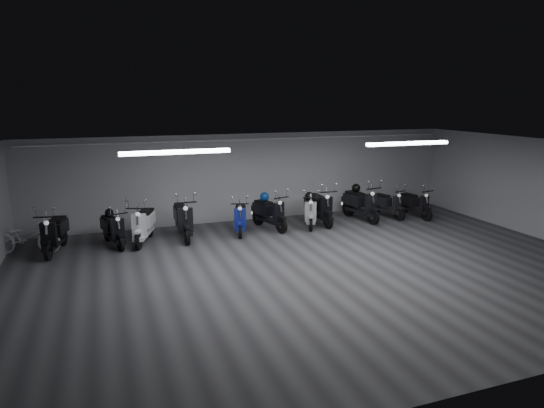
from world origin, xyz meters
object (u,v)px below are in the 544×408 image
object	(u,v)px
scooter_9	(388,200)
helmet_2	(309,196)
scooter_1	(113,224)
scooter_8	(361,199)
scooter_10	(415,200)
scooter_5	(269,208)
helmet_3	(264,197)
scooter_7	(319,202)
scooter_2	(143,219)
helmet_1	(109,213)
scooter_3	(183,213)
bicycle	(25,233)
scooter_0	(54,227)
scooter_6	(310,206)
helmet_0	(356,188)
scooter_4	(240,212)

from	to	relation	value
scooter_9	helmet_2	bearing A→B (deg)	162.90
scooter_1	helmet_2	xyz separation A→B (m)	(5.86, 0.29, 0.30)
scooter_8	scooter_10	distance (m)	1.90
scooter_5	scooter_9	world-z (taller)	scooter_5
scooter_10	helmet_3	world-z (taller)	scooter_10
scooter_7	scooter_8	distance (m)	1.46
scooter_2	scooter_7	size ratio (longest dim) A/B	0.97
scooter_9	helmet_1	world-z (taller)	scooter_9
scooter_5	scooter_7	size ratio (longest dim) A/B	0.93
scooter_1	helmet_3	bearing A→B (deg)	-10.23
scooter_3	bicycle	distance (m)	4.00
scooter_2	scooter_5	distance (m)	3.71
scooter_0	helmet_3	xyz separation A→B (m)	(5.85, 0.51, 0.28)
scooter_6	scooter_5	bearing A→B (deg)	-165.49
scooter_6	scooter_0	bearing A→B (deg)	-158.61
scooter_9	helmet_0	xyz separation A→B (m)	(-1.06, 0.25, 0.43)
scooter_5	helmet_3	bearing A→B (deg)	90.00
scooter_7	bicycle	distance (m)	8.30
scooter_6	scooter_4	bearing A→B (deg)	-159.49
scooter_10	scooter_5	bearing A→B (deg)	166.76
scooter_0	scooter_4	size ratio (longest dim) A/B	1.08
scooter_4	scooter_9	world-z (taller)	scooter_4
scooter_2	scooter_5	size ratio (longest dim) A/B	1.04
scooter_6	scooter_2	bearing A→B (deg)	-159.30
bicycle	scooter_8	bearing A→B (deg)	-75.25
scooter_4	scooter_9	distance (m)	5.11
helmet_1	scooter_8	bearing A→B (deg)	-0.22
scooter_3	scooter_5	xyz separation A→B (m)	(2.62, 0.11, -0.07)
bicycle	helmet_3	size ratio (longest dim) A/B	5.91
helmet_1	helmet_3	xyz separation A→B (m)	(4.50, 0.21, 0.08)
scooter_0	scooter_4	distance (m)	4.97
helmet_0	helmet_1	size ratio (longest dim) A/B	1.23
scooter_10	scooter_4	bearing A→B (deg)	168.62
scooter_1	scooter_3	bearing A→B (deg)	-13.05
scooter_6	scooter_8	distance (m)	1.87
scooter_4	scooter_0	bearing A→B (deg)	-161.30
scooter_4	helmet_1	xyz separation A→B (m)	(-3.62, 0.16, 0.26)
scooter_8	helmet_2	distance (m)	1.80
bicycle	scooter_10	size ratio (longest dim) A/B	1.03
scooter_1	scooter_9	world-z (taller)	scooter_1
scooter_10	helmet_2	bearing A→B (deg)	164.06
scooter_8	scooter_10	world-z (taller)	scooter_8
scooter_8	scooter_9	world-z (taller)	scooter_8
helmet_3	scooter_7	bearing A→B (deg)	-5.84
scooter_0	scooter_1	xyz separation A→B (m)	(1.41, 0.08, -0.06)
helmet_3	scooter_5	bearing A→B (deg)	-72.46
scooter_0	helmet_0	xyz separation A→B (m)	(9.02, 0.53, 0.35)
scooter_8	helmet_1	world-z (taller)	scooter_8
scooter_7	helmet_1	xyz separation A→B (m)	(-6.25, -0.03, 0.17)
scooter_6	helmet_0	size ratio (longest dim) A/B	6.03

